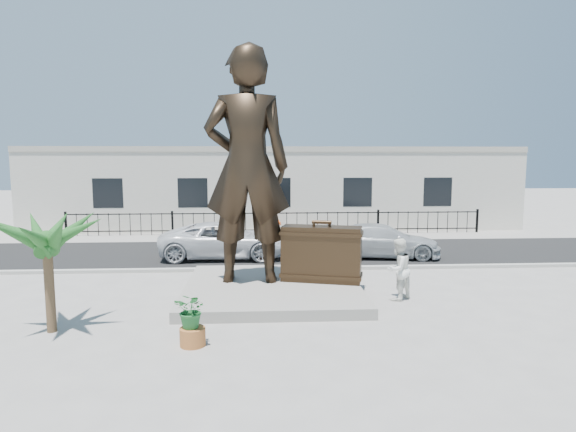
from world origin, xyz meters
name	(u,v)px	position (x,y,z in m)	size (l,w,h in m)	color
ground	(292,309)	(0.00, 0.00, 0.00)	(100.00, 100.00, 0.00)	#9E9991
street	(280,252)	(0.00, 8.00, 0.01)	(40.00, 7.00, 0.01)	black
curb	(284,269)	(0.00, 4.50, 0.06)	(40.00, 0.25, 0.12)	#A5A399
far_sidewalk	(277,237)	(0.00, 12.00, 0.01)	(40.00, 2.50, 0.02)	#9E9991
plinth	(272,289)	(-0.50, 1.50, 0.15)	(5.20, 5.20, 0.30)	gray
fence	(276,223)	(0.00, 12.80, 0.60)	(22.00, 0.10, 1.20)	black
building	(274,188)	(0.00, 17.00, 2.20)	(28.00, 7.00, 4.40)	silver
statue	(247,166)	(-1.25, 1.94, 3.83)	(2.57, 1.69, 7.05)	black
suitcase	(321,254)	(1.02, 1.77, 1.15)	(2.41, 0.77, 1.70)	#312214
tourist	(398,269)	(3.10, 0.68, 0.89)	(0.87, 0.68, 1.79)	white
car_white	(225,240)	(-2.31, 6.85, 0.74)	(2.41, 5.22, 1.45)	silver
car_silver	(383,241)	(4.18, 6.62, 0.69)	(1.89, 4.65, 1.35)	#B2B5B7
worker	(270,219)	(-0.33, 12.30, 0.88)	(1.11, 0.64, 1.72)	#EF4D0C
palm_tree	(52,332)	(-5.78, -1.42, 0.00)	(1.80, 1.80, 3.20)	#1E521D
planter	(193,337)	(-2.34, -2.46, 0.20)	(0.56, 0.56, 0.40)	#AB602D
shrub	(192,310)	(-2.34, -2.46, 0.80)	(0.72, 0.62, 0.80)	#1F622A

